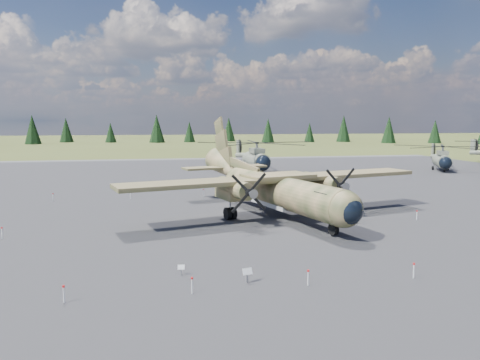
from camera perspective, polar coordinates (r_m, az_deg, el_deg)
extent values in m
plane|color=#495224|center=(37.17, -1.59, -5.95)|extent=(500.00, 500.00, 0.00)
cube|color=#57565B|center=(46.86, -3.61, -3.19)|extent=(120.00, 120.00, 0.04)
cylinder|color=#394324|center=(41.25, 4.98, -1.44)|extent=(7.12, 17.87, 2.76)
sphere|color=#394324|center=(34.03, 12.60, -3.46)|extent=(3.30, 3.30, 2.70)
sphere|color=black|center=(33.62, 13.16, -3.69)|extent=(2.42, 2.42, 1.99)
cube|color=black|center=(35.14, 11.04, -1.86)|extent=(2.30, 2.02, 0.54)
cone|color=#394324|center=(51.40, -1.61, 1.46)|extent=(4.32, 7.24, 4.15)
cube|color=#A0A2A5|center=(42.28, 4.28, -2.78)|extent=(3.30, 6.19, 0.49)
cube|color=#373E20|center=(41.52, 4.65, 0.19)|extent=(28.51, 10.41, 0.34)
cube|color=#394324|center=(41.49, 4.65, 0.49)|extent=(6.61, 4.92, 0.34)
cylinder|color=#394324|center=(39.30, -0.74, -0.98)|extent=(2.72, 5.33, 1.48)
cube|color=#394324|center=(40.10, -1.21, -1.74)|extent=(2.27, 3.61, 0.79)
cone|color=gray|center=(36.45, 1.38, -1.63)|extent=(0.95, 1.05, 0.75)
cylinder|color=black|center=(40.40, -1.21, -4.09)|extent=(1.11, 1.27, 1.08)
cylinder|color=#394324|center=(43.73, 9.87, -0.25)|extent=(2.72, 5.33, 1.48)
cube|color=#394324|center=(44.46, 9.26, -0.95)|extent=(2.27, 3.61, 0.79)
cone|color=gray|center=(41.19, 12.44, -0.77)|extent=(0.95, 1.05, 0.75)
cylinder|color=black|center=(44.73, 9.22, -3.07)|extent=(1.11, 1.27, 1.08)
cube|color=#394324|center=(47.96, 0.21, 1.76)|extent=(2.13, 7.28, 1.65)
cube|color=#373E20|center=(51.84, -1.83, 1.57)|extent=(9.70, 4.47, 0.22)
cylinder|color=gray|center=(35.14, 11.36, -4.76)|extent=(0.17, 0.17, 0.89)
cylinder|color=black|center=(35.30, 11.33, -5.90)|extent=(0.56, 0.98, 0.92)
cylinder|color=slate|center=(76.65, 1.97, 2.36)|extent=(3.14, 7.74, 2.63)
sphere|color=black|center=(73.05, 2.83, 2.07)|extent=(2.58, 2.58, 2.42)
sphere|color=slate|center=(80.27, 1.18, 2.58)|extent=(2.58, 2.58, 2.42)
cube|color=slate|center=(76.12, 2.07, 3.60)|extent=(2.02, 3.48, 0.79)
cylinder|color=gray|center=(76.08, 2.07, 4.19)|extent=(0.40, 0.40, 1.05)
cylinder|color=slate|center=(84.03, 0.43, 3.05)|extent=(1.50, 9.03, 1.51)
cube|color=slate|center=(87.75, -0.25, 4.09)|extent=(0.33, 1.49, 2.53)
cylinder|color=black|center=(87.85, -0.02, 4.09)|extent=(0.25, 2.74, 2.74)
cylinder|color=black|center=(73.80, 2.68, 0.97)|extent=(0.34, 0.73, 0.72)
cylinder|color=black|center=(77.61, 0.69, 1.29)|extent=(0.37, 0.86, 0.84)
cylinder|color=gray|center=(77.55, 0.69, 1.70)|extent=(0.16, 0.16, 1.53)
cylinder|color=black|center=(78.42, 2.69, 1.35)|extent=(0.37, 0.86, 0.84)
cylinder|color=gray|center=(78.36, 2.69, 1.75)|extent=(0.16, 0.16, 1.53)
cylinder|color=slate|center=(86.38, 23.38, 2.12)|extent=(4.70, 6.78, 2.23)
sphere|color=black|center=(83.23, 23.76, 1.90)|extent=(2.72, 2.72, 2.05)
sphere|color=slate|center=(89.54, 23.04, 2.30)|extent=(2.72, 2.72, 2.05)
cube|color=slate|center=(85.93, 23.47, 3.05)|extent=(2.57, 3.23, 0.67)
cylinder|color=gray|center=(85.89, 23.49, 3.50)|extent=(0.43, 0.43, 0.89)
cylinder|color=slate|center=(92.81, 22.71, 2.67)|extent=(3.85, 7.25, 1.28)
cube|color=slate|center=(96.04, 22.43, 3.48)|extent=(0.70, 1.22, 2.14)
cylinder|color=black|center=(96.09, 22.61, 3.48)|extent=(1.01, 2.13, 2.32)
cylinder|color=black|center=(83.87, 23.65, 1.08)|extent=(0.48, 0.66, 0.61)
cylinder|color=black|center=(87.34, 22.44, 1.37)|extent=(0.54, 0.76, 0.71)
cylinder|color=gray|center=(87.30, 22.46, 1.67)|extent=(0.17, 0.17, 1.29)
cylinder|color=black|center=(87.76, 24.00, 1.31)|extent=(0.54, 0.76, 0.71)
cylinder|color=gray|center=(87.71, 24.01, 1.62)|extent=(0.17, 0.17, 1.29)
cube|color=slate|center=(107.15, 26.53, 3.81)|extent=(0.33, 1.42, 2.42)
cylinder|color=black|center=(107.34, 26.69, 3.81)|extent=(0.27, 2.61, 2.62)
cube|color=gray|center=(26.50, -7.19, -10.94)|extent=(0.08, 0.08, 0.48)
cube|color=silver|center=(26.39, -7.19, -10.50)|extent=(0.40, 0.21, 0.27)
cube|color=gray|center=(25.15, 0.88, -11.71)|extent=(0.11, 0.11, 0.63)
cube|color=silver|center=(25.00, 0.91, -11.09)|extent=(0.54, 0.32, 0.36)
cylinder|color=silver|center=(23.98, -20.68, -12.94)|extent=(0.07, 0.07, 0.80)
cylinder|color=red|center=(23.85, -20.72, -12.04)|extent=(0.12, 0.12, 0.10)
cylinder|color=silver|center=(23.71, -5.87, -12.73)|extent=(0.07, 0.07, 0.80)
cylinder|color=red|center=(23.58, -5.88, -11.82)|extent=(0.12, 0.12, 0.10)
cylinder|color=silver|center=(24.93, 8.31, -11.76)|extent=(0.07, 0.07, 0.80)
cylinder|color=red|center=(24.80, 8.32, -10.88)|extent=(0.12, 0.12, 0.10)
cylinder|color=silver|center=(27.43, 20.42, -10.36)|extent=(0.07, 0.07, 0.80)
cylinder|color=red|center=(27.32, 20.46, -9.56)|extent=(0.12, 0.12, 0.10)
cylinder|color=silver|center=(53.29, -21.82, -2.00)|extent=(0.07, 0.07, 0.80)
cylinder|color=red|center=(53.23, -21.84, -1.57)|extent=(0.12, 0.12, 0.10)
cylinder|color=silver|center=(52.37, -13.19, -1.82)|extent=(0.07, 0.07, 0.80)
cylinder|color=red|center=(52.31, -13.20, -1.39)|extent=(0.12, 0.12, 0.10)
cylinder|color=silver|center=(52.67, -4.46, -1.60)|extent=(0.07, 0.07, 0.80)
cylinder|color=red|center=(52.61, -4.46, -1.17)|extent=(0.12, 0.12, 0.10)
cylinder|color=silver|center=(54.15, 3.98, -1.35)|extent=(0.07, 0.07, 0.80)
cylinder|color=red|center=(54.10, 3.98, -0.93)|extent=(0.12, 0.12, 0.10)
cylinder|color=silver|center=(56.74, 11.81, -1.09)|extent=(0.07, 0.07, 0.80)
cylinder|color=red|center=(56.69, 11.82, -0.69)|extent=(0.12, 0.12, 0.10)
cylinder|color=silver|center=(38.10, -27.02, -5.80)|extent=(0.07, 0.07, 0.80)
cylinder|color=red|center=(38.02, -27.05, -5.22)|extent=(0.12, 0.12, 0.10)
cylinder|color=silver|center=(42.93, 20.74, -4.08)|extent=(0.07, 0.07, 0.80)
cylinder|color=red|center=(42.86, 20.77, -3.55)|extent=(0.12, 0.12, 0.10)
cone|color=black|center=(193.06, 22.67, 5.49)|extent=(4.94, 4.94, 8.82)
cone|color=black|center=(188.00, 17.68, 5.88)|extent=(5.68, 5.68, 10.14)
cone|color=black|center=(194.23, 12.51, 6.16)|extent=(5.99, 5.99, 10.69)
cone|color=black|center=(189.39, 8.47, 5.78)|extent=(4.33, 4.33, 7.74)
cone|color=black|center=(186.99, 3.44, 6.09)|extent=(5.27, 5.27, 9.41)
cone|color=black|center=(195.66, -1.38, 6.21)|extent=(5.50, 5.50, 9.82)
cone|color=black|center=(188.00, -6.19, 5.87)|extent=(4.56, 4.56, 8.15)
cone|color=black|center=(186.28, -10.11, 6.21)|extent=(6.08, 6.08, 10.86)
cone|color=black|center=(190.28, -15.51, 5.61)|extent=(4.34, 4.34, 7.74)
cone|color=black|center=(197.97, -20.43, 5.75)|extent=(5.40, 5.40, 9.65)
cone|color=black|center=(186.62, -23.98, 5.66)|extent=(5.94, 5.94, 10.61)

